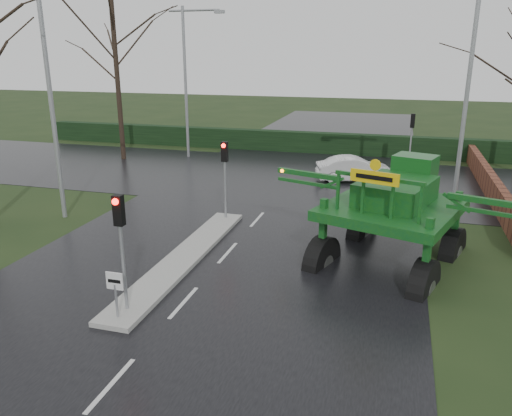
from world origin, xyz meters
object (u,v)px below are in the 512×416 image
(traffic_signal_mid, at_px, (225,164))
(white_sedan, at_px, (353,181))
(traffic_signal_near, at_px, (120,228))
(crop_sprayer, at_px, (327,198))
(traffic_signal_far, at_px, (412,129))
(street_light_left_near, at_px, (55,81))
(keep_left_sign, at_px, (115,287))
(street_light_left_far, at_px, (189,70))
(street_light_right, at_px, (461,79))

(traffic_signal_mid, height_order, white_sedan, traffic_signal_mid)
(traffic_signal_near, distance_m, crop_sprayer, 7.19)
(traffic_signal_far, height_order, street_light_left_near, street_light_left_near)
(street_light_left_near, relative_size, crop_sprayer, 1.17)
(crop_sprayer, bearing_deg, street_light_left_near, -170.07)
(traffic_signal_far, relative_size, street_light_left_near, 0.35)
(traffic_signal_far, bearing_deg, keep_left_sign, 70.07)
(traffic_signal_far, xyz_separation_m, crop_sprayer, (-2.93, -15.74, -0.23))
(traffic_signal_mid, distance_m, street_light_left_far, 14.68)
(keep_left_sign, distance_m, traffic_signal_mid, 9.12)
(traffic_signal_near, xyz_separation_m, traffic_signal_mid, (0.00, 8.50, 0.00))
(traffic_signal_near, height_order, crop_sprayer, crop_sprayer)
(keep_left_sign, relative_size, crop_sprayer, 0.16)
(traffic_signal_far, distance_m, white_sedan, 5.54)
(traffic_signal_far, bearing_deg, traffic_signal_mid, 58.07)
(crop_sprayer, distance_m, white_sedan, 12.13)
(traffic_signal_near, relative_size, crop_sprayer, 0.41)
(traffic_signal_far, distance_m, street_light_right, 8.86)
(traffic_signal_mid, distance_m, white_sedan, 10.23)
(street_light_right, bearing_deg, traffic_signal_near, -126.13)
(traffic_signal_near, bearing_deg, keep_left_sign, -90.00)
(traffic_signal_near, bearing_deg, traffic_signal_far, 69.64)
(traffic_signal_mid, distance_m, traffic_signal_far, 14.75)
(street_light_left_near, bearing_deg, street_light_right, 20.11)
(traffic_signal_far, height_order, street_light_right, street_light_right)
(traffic_signal_far, distance_m, street_light_left_far, 15.08)
(white_sedan, bearing_deg, street_light_left_near, 113.64)
(street_light_left_far, distance_m, white_sedan, 13.65)
(white_sedan, bearing_deg, crop_sprayer, 163.09)
(keep_left_sign, bearing_deg, street_light_left_near, 132.59)
(traffic_signal_near, bearing_deg, white_sedan, 74.53)
(traffic_signal_mid, bearing_deg, street_light_left_far, 118.86)
(keep_left_sign, xyz_separation_m, street_light_left_near, (-6.89, 7.50, 4.93))
(traffic_signal_mid, bearing_deg, street_light_right, 25.40)
(street_light_right, bearing_deg, white_sedan, 138.68)
(traffic_signal_near, xyz_separation_m, traffic_signal_far, (7.80, 21.02, 0.00))
(street_light_right, distance_m, street_light_left_far, 18.24)
(keep_left_sign, bearing_deg, crop_sprayer, 49.81)
(traffic_signal_mid, height_order, traffic_signal_far, same)
(crop_sprayer, bearing_deg, traffic_signal_near, -114.42)
(traffic_signal_near, height_order, street_light_left_far, street_light_left_far)
(traffic_signal_near, height_order, traffic_signal_mid, same)
(street_light_left_near, height_order, street_light_left_far, same)
(white_sedan, bearing_deg, street_light_right, -148.80)
(street_light_right, height_order, street_light_left_far, same)
(traffic_signal_near, bearing_deg, traffic_signal_mid, 90.00)
(traffic_signal_near, bearing_deg, street_light_left_near, 134.53)
(street_light_right, relative_size, crop_sprayer, 1.17)
(keep_left_sign, xyz_separation_m, traffic_signal_near, (0.00, 0.49, 1.53))
(traffic_signal_far, relative_size, street_light_left_far, 0.35)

